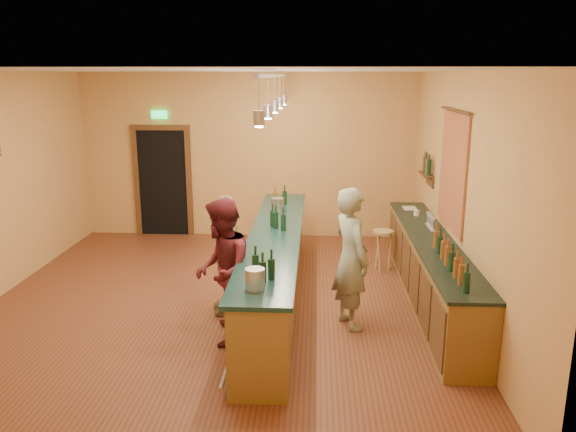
{
  "coord_description": "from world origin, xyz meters",
  "views": [
    {
      "loc": [
        1.34,
        -7.37,
        3.15
      ],
      "look_at": [
        0.96,
        0.2,
        1.24
      ],
      "focal_mm": 35.0,
      "sensor_mm": 36.0,
      "label": 1
    }
  ],
  "objects_px": {
    "bartender": "(351,258)",
    "customer_b": "(227,254)",
    "back_counter": "(431,270)",
    "tasting_bar": "(275,263)",
    "bar_stool": "(383,239)",
    "customer_a": "(222,271)"
  },
  "relations": [
    {
      "from": "bartender",
      "to": "customer_b",
      "type": "xyz_separation_m",
      "value": [
        -1.63,
        0.37,
        -0.09
      ]
    },
    {
      "from": "back_counter",
      "to": "bartender",
      "type": "height_order",
      "value": "bartender"
    },
    {
      "from": "tasting_bar",
      "to": "bar_stool",
      "type": "relative_size",
      "value": 7.37
    },
    {
      "from": "customer_b",
      "to": "bar_stool",
      "type": "bearing_deg",
      "value": 113.62
    },
    {
      "from": "bar_stool",
      "to": "customer_a",
      "type": "bearing_deg",
      "value": -130.42
    },
    {
      "from": "back_counter",
      "to": "customer_a",
      "type": "height_order",
      "value": "customer_a"
    },
    {
      "from": "tasting_bar",
      "to": "bartender",
      "type": "height_order",
      "value": "bartender"
    },
    {
      "from": "customer_a",
      "to": "customer_b",
      "type": "distance_m",
      "value": 0.86
    },
    {
      "from": "customer_b",
      "to": "bar_stool",
      "type": "distance_m",
      "value": 2.88
    },
    {
      "from": "tasting_bar",
      "to": "customer_a",
      "type": "xyz_separation_m",
      "value": [
        -0.55,
        -1.12,
        0.27
      ]
    },
    {
      "from": "back_counter",
      "to": "tasting_bar",
      "type": "xyz_separation_m",
      "value": [
        -2.18,
        -0.18,
        0.12
      ]
    },
    {
      "from": "back_counter",
      "to": "tasting_bar",
      "type": "distance_m",
      "value": 2.19
    },
    {
      "from": "tasting_bar",
      "to": "bartender",
      "type": "bearing_deg",
      "value": -32.6
    },
    {
      "from": "customer_b",
      "to": "customer_a",
      "type": "bearing_deg",
      "value": -8.08
    },
    {
      "from": "customer_a",
      "to": "bar_stool",
      "type": "relative_size",
      "value": 2.55
    },
    {
      "from": "customer_a",
      "to": "bar_stool",
      "type": "xyz_separation_m",
      "value": [
        2.2,
        2.58,
        -0.33
      ]
    },
    {
      "from": "bartender",
      "to": "customer_b",
      "type": "height_order",
      "value": "bartender"
    },
    {
      "from": "back_counter",
      "to": "customer_a",
      "type": "distance_m",
      "value": 3.05
    },
    {
      "from": "bartender",
      "to": "bar_stool",
      "type": "relative_size",
      "value": 2.63
    },
    {
      "from": "back_counter",
      "to": "bar_stool",
      "type": "distance_m",
      "value": 1.39
    },
    {
      "from": "customer_b",
      "to": "bartender",
      "type": "bearing_deg",
      "value": 63.62
    },
    {
      "from": "customer_b",
      "to": "bar_stool",
      "type": "relative_size",
      "value": 2.36
    }
  ]
}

